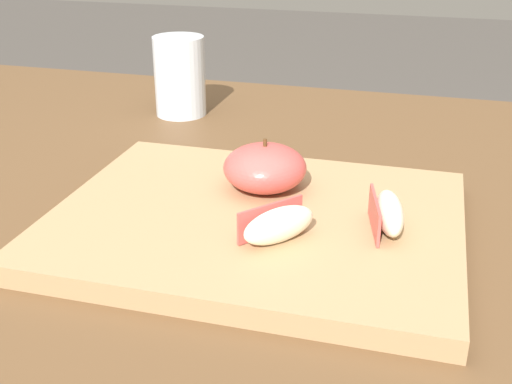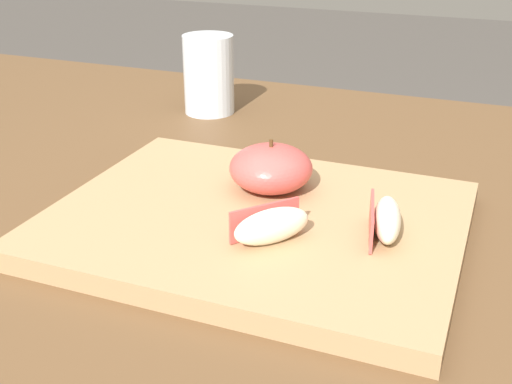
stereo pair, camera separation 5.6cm
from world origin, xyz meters
The scene contains 6 objects.
dining_table centered at (0.00, 0.00, 0.68)m, with size 1.47×0.98×0.77m.
cutting_board centered at (0.07, 0.01, 0.78)m, with size 0.35×0.28×0.02m.
apple_half_skin_up centered at (0.06, 0.06, 0.81)m, with size 0.08×0.08×0.05m.
apple_wedge_near_knife centered at (0.10, -0.04, 0.81)m, with size 0.06×0.06×0.03m.
apple_wedge_left centered at (0.18, 0.01, 0.81)m, with size 0.04×0.07×0.03m.
drinking_glass_water centered at (-0.12, 0.31, 0.83)m, with size 0.07×0.07×0.10m.
Camera 2 is at (0.26, -0.47, 1.05)m, focal length 45.55 mm.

